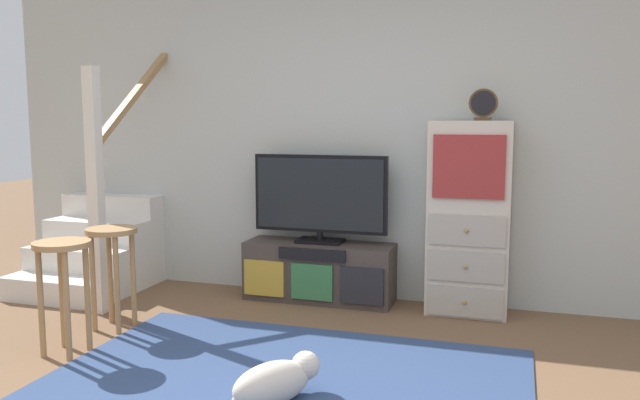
{
  "coord_description": "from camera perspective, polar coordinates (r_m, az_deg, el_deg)",
  "views": [
    {
      "loc": [
        1.17,
        -2.49,
        1.43
      ],
      "look_at": [
        -0.16,
        1.77,
        0.86
      ],
      "focal_mm": 35.77,
      "sensor_mm": 36.0,
      "label": 1
    }
  ],
  "objects": [
    {
      "name": "back_wall",
      "position": [
        5.09,
        4.07,
        6.38
      ],
      "size": [
        6.4,
        0.12,
        2.7
      ],
      "primitive_type": "cube",
      "color": "#B2B7B2",
      "rests_on": "ground_plane"
    },
    {
      "name": "area_rug",
      "position": [
        3.6,
        -3.26,
        -16.01
      ],
      "size": [
        2.6,
        1.8,
        0.01
      ],
      "primitive_type": "cube",
      "color": "navy",
      "rests_on": "ground_plane"
    },
    {
      "name": "media_console",
      "position": [
        5.05,
        -0.09,
        -6.44
      ],
      "size": [
        1.18,
        0.38,
        0.46
      ],
      "color": "#423833",
      "rests_on": "ground_plane"
    },
    {
      "name": "television",
      "position": [
        4.97,
        -0.0,
        0.34
      ],
      "size": [
        1.07,
        0.22,
        0.69
      ],
      "color": "black",
      "rests_on": "media_console"
    },
    {
      "name": "side_cabinet",
      "position": [
        4.76,
        13.18,
        -1.64
      ],
      "size": [
        0.58,
        0.38,
        1.42
      ],
      "color": "beige",
      "rests_on": "ground_plane"
    },
    {
      "name": "desk_clock",
      "position": [
        4.69,
        14.41,
        8.27
      ],
      "size": [
        0.2,
        0.08,
        0.22
      ],
      "color": "#4C3823",
      "rests_on": "side_cabinet"
    },
    {
      "name": "staircase",
      "position": [
        5.9,
        -18.33,
        -3.44
      ],
      "size": [
        1.0,
        1.36,
        2.2
      ],
      "color": "silver",
      "rests_on": "ground_plane"
    },
    {
      "name": "bar_stool_near",
      "position": [
        4.16,
        -22.01,
        -5.86
      ],
      "size": [
        0.34,
        0.34,
        0.7
      ],
      "color": "#A37A4C",
      "rests_on": "ground_plane"
    },
    {
      "name": "bar_stool_far",
      "position": [
        4.55,
        -18.09,
        -4.6
      ],
      "size": [
        0.34,
        0.34,
        0.7
      ],
      "color": "#A37A4C",
      "rests_on": "ground_plane"
    },
    {
      "name": "dog",
      "position": [
        3.34,
        -3.9,
        -15.85
      ],
      "size": [
        0.42,
        0.48,
        0.23
      ],
      "color": "beige",
      "rests_on": "ground_plane"
    }
  ]
}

